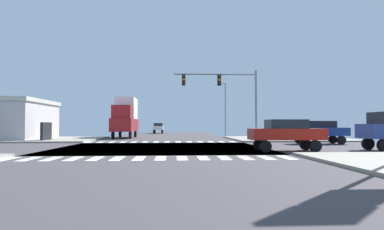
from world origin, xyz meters
name	(u,v)px	position (x,y,z in m)	size (l,w,h in m)	color
ground	(161,148)	(0.00, 0.00, -0.03)	(90.00, 90.00, 0.05)	#443D40
sidewalk_corner_ne	(287,139)	(13.00, 12.00, 0.07)	(12.00, 12.00, 0.14)	gray
sidewalk_corner_nw	(40,139)	(-13.00, 12.00, 0.07)	(12.00, 12.00, 0.14)	gray
crosswalk_near	(150,158)	(-0.25, -7.30, 0.00)	(13.50, 2.00, 0.01)	white
crosswalk_far	(162,142)	(-0.25, 7.30, 0.00)	(13.50, 2.00, 0.01)	white
traffic_signal_mast	(224,88)	(5.52, 7.47, 4.97)	(7.81, 0.55, 6.67)	gray
street_lamp	(223,104)	(7.62, 21.75, 4.41)	(1.78, 0.32, 7.29)	gray
sedan_farside_1	(286,132)	(7.55, -3.50, 1.12)	(4.30, 1.80, 1.88)	black
sedan_crossing_2	(158,127)	(-2.00, 37.23, 1.12)	(1.80, 4.30, 1.88)	black
sedan_queued_3	(319,130)	(12.76, 3.50, 1.12)	(4.30, 1.80, 1.88)	black
box_truck_leading_1	(125,116)	(-5.00, 17.01, 2.56)	(2.40, 7.20, 4.85)	black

